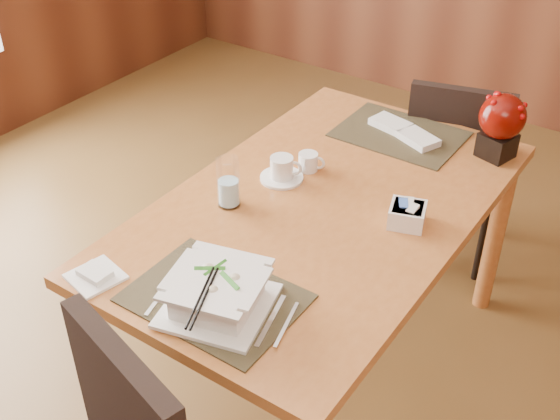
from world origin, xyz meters
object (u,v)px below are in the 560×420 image
Objects in this scene: berry_decor at (501,122)px; bread_plate at (96,277)px; soup_setting at (217,294)px; far_chair at (454,164)px; dining_table at (321,228)px; creamer_jug at (308,162)px; sugar_caddy at (407,215)px; water_glass at (228,182)px; coffee_cup at (282,170)px.

berry_decor reaches higher than bread_plate.
far_chair is at bearing 72.32° from soup_setting.
dining_table is 0.60m from soup_setting.
berry_decor is (0.50, 0.45, 0.10)m from creamer_jug.
sugar_caddy is at bearing 54.94° from soup_setting.
sugar_caddy is at bearing 23.76° from water_glass.
far_chair is (0.12, 0.88, -0.15)m from dining_table.
creamer_jug reaches higher than bread_plate.
soup_setting is at bearing -86.77° from dining_table.
sugar_caddy reaches higher than dining_table.
creamer_jug is 0.10× the size of far_chair.
berry_decor is at bearing 59.82° from dining_table.
creamer_jug is at bearing 73.85° from water_glass.
soup_setting is 3.05× the size of sugar_caddy.
far_chair reaches higher than bread_plate.
berry_decor is at bearing 45.77° from coffee_cup.
water_glass is at bearing -156.24° from sugar_caddy.
coffee_cup is 0.93m from far_chair.
water_glass is 0.98m from berry_decor.
far_chair is (-0.15, 0.82, -0.28)m from sugar_caddy.
dining_table is at bearing 35.66° from water_glass.
soup_setting reaches higher than bread_plate.
dining_table is 11.19× the size of bread_plate.
far_chair is at bearing 71.01° from water_glass.
sugar_caddy is 0.56m from berry_decor.
far_chair is (0.09, 1.45, -0.30)m from soup_setting.
berry_decor is at bearing 52.62° from water_glass.
creamer_jug is (-0.15, 0.15, 0.13)m from dining_table.
water_glass reaches higher than soup_setting.
sugar_caddy is 0.88m from far_chair.
bread_plate is 1.63m from far_chair.
bread_plate is at bearing -115.99° from dining_table.
water_glass is (-0.05, -0.22, 0.05)m from coffee_cup.
coffee_cup is 1.70× the size of creamer_jug.
far_chair is at bearing 55.09° from creamer_jug.
water_glass is (-0.24, -0.17, 0.18)m from dining_table.
creamer_jug is 0.82m from far_chair.
sugar_caddy is (0.24, 0.63, -0.02)m from soup_setting.
dining_table is 0.25m from creamer_jug.
dining_table is 10.23× the size of coffee_cup.
soup_setting is at bearing -90.57° from creamer_jug.
berry_decor is at bearing 27.57° from creamer_jug.
sugar_caddy is 0.94m from bread_plate.
water_glass reaches higher than dining_table.
bread_plate is at bearing -100.77° from coffee_cup.
creamer_jug is 0.65× the size of bread_plate.
soup_setting is (0.03, -0.58, 0.15)m from dining_table.
coffee_cup reaches higher than creamer_jug.
coffee_cup is at bearing 166.30° from dining_table.
berry_decor reaches higher than sugar_caddy.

